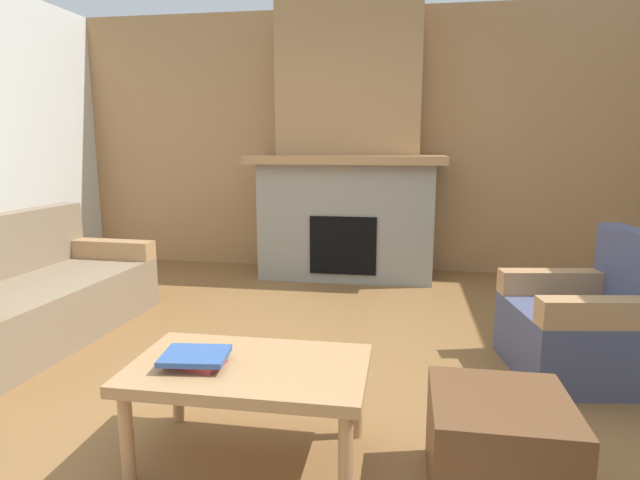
# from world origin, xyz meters

# --- Properties ---
(ground) EXTENTS (9.00, 9.00, 0.00)m
(ground) POSITION_xyz_m (0.00, 0.00, 0.00)
(ground) COLOR brown
(wall_back_wood_panel) EXTENTS (6.00, 0.12, 2.70)m
(wall_back_wood_panel) POSITION_xyz_m (0.00, 3.00, 1.35)
(wall_back_wood_panel) COLOR #A87A4C
(wall_back_wood_panel) RESTS_ON ground
(fireplace) EXTENTS (1.90, 0.82, 2.70)m
(fireplace) POSITION_xyz_m (0.00, 2.62, 1.16)
(fireplace) COLOR gray
(fireplace) RESTS_ON ground
(couch) EXTENTS (0.93, 1.84, 0.85)m
(couch) POSITION_xyz_m (-1.99, 0.47, 0.29)
(couch) COLOR #847056
(couch) RESTS_ON ground
(armchair) EXTENTS (0.86, 0.86, 0.85)m
(armchair) POSITION_xyz_m (1.66, 0.48, 0.29)
(armchair) COLOR #474C6B
(armchair) RESTS_ON ground
(coffee_table) EXTENTS (1.00, 0.60, 0.43)m
(coffee_table) POSITION_xyz_m (-0.06, -0.66, 0.38)
(coffee_table) COLOR tan
(coffee_table) RESTS_ON ground
(ottoman) EXTENTS (0.52, 0.52, 0.40)m
(ottoman) POSITION_xyz_m (0.96, -0.75, 0.20)
(ottoman) COLOR brown
(ottoman) RESTS_ON ground
(book_stack_near_edge) EXTENTS (0.29, 0.24, 0.05)m
(book_stack_near_edge) POSITION_xyz_m (-0.27, -0.71, 0.46)
(book_stack_near_edge) COLOR #B23833
(book_stack_near_edge) RESTS_ON coffee_table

